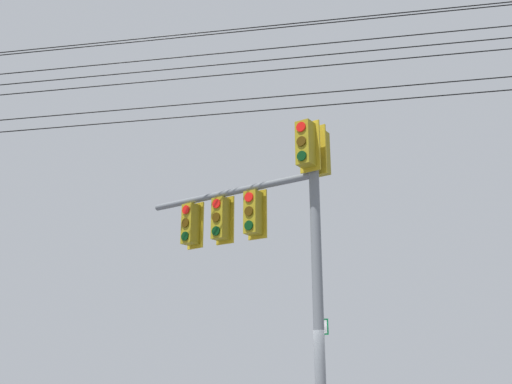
% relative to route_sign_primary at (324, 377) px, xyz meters
% --- Properties ---
extents(signal_mast_assembly, '(3.43, 3.44, 6.54)m').
position_rel_route_sign_primary_xyz_m(signal_mast_assembly, '(-1.35, -1.00, 3.01)').
color(signal_mast_assembly, slate).
rests_on(signal_mast_assembly, ground).
extents(route_sign_primary, '(0.24, 0.13, 2.91)m').
position_rel_route_sign_primary_xyz_m(route_sign_primary, '(0.00, 0.00, 0.00)').
color(route_sign_primary, slate).
rests_on(route_sign_primary, ground).
extents(overhead_wire_span, '(23.06, 7.50, 2.71)m').
position_rel_route_sign_primary_xyz_m(overhead_wire_span, '(-1.66, -1.42, 6.33)').
color(overhead_wire_span, black).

